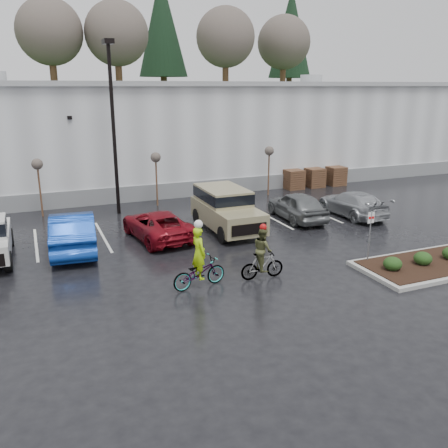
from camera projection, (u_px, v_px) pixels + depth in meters
name	position (u px, v px, depth m)	size (l,w,h in m)	color
ground	(287.00, 280.00, 17.58)	(120.00, 120.00, 0.00)	black
warehouse	(144.00, 131.00, 36.05)	(60.50, 15.50, 7.20)	#B2B5B7
wooded_ridge	(100.00, 120.00, 56.63)	(80.00, 25.00, 6.00)	#1F3E1A
lamppost	(112.00, 110.00, 25.15)	(0.50, 1.00, 9.22)	black
sapling_west	(38.00, 167.00, 25.39)	(0.60, 0.60, 3.20)	#432A1A
sapling_mid	(156.00, 160.00, 27.78)	(0.60, 0.60, 3.20)	#432A1A
sapling_east	(269.00, 154.00, 30.54)	(0.60, 0.60, 3.20)	#432A1A
pallet_stack_a	(294.00, 179.00, 32.92)	(1.20, 1.20, 1.35)	#432A1A
pallet_stack_b	(314.00, 178.00, 33.55)	(1.20, 1.20, 1.35)	#432A1A
pallet_stack_c	(336.00, 176.00, 34.21)	(1.20, 1.20, 1.35)	#432A1A
shrub_a	(393.00, 264.00, 18.05)	(0.70, 0.70, 0.52)	#143512
shrub_b	(423.00, 258.00, 18.60)	(0.70, 0.70, 0.52)	#143512
fire_lane_sign	(370.00, 231.00, 18.76)	(0.30, 0.05, 2.20)	gray
car_blue	(73.00, 231.00, 20.56)	(1.82, 5.21, 1.72)	navy
car_red	(157.00, 225.00, 22.20)	(2.21, 4.80, 1.33)	maroon
suv_tan	(227.00, 210.00, 23.35)	(2.20, 5.10, 2.06)	gray
car_grey	(297.00, 206.00, 25.38)	(1.79, 4.44, 1.51)	slate
car_far_silver	(352.00, 203.00, 26.14)	(1.92, 4.71, 1.37)	#A7ABAF
cyclist_hivis	(199.00, 267.00, 16.77)	(2.15, 1.07, 2.50)	#3F3F44
cyclist_olive	(262.00, 259.00, 17.51)	(1.66, 0.80, 2.13)	#3F3F44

